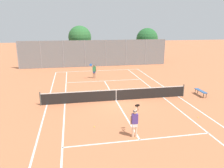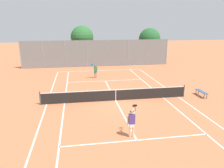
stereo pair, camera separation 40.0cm
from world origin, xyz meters
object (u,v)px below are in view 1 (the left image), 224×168
(loose_tennis_ball_3, at_px, (156,95))
(courtside_bench, at_px, (201,91))
(loose_tennis_ball_1, at_px, (94,127))
(player_near_side, at_px, (135,121))
(tree_behind_left, at_px, (80,38))
(player_far_left, at_px, (94,70))
(loose_tennis_ball_0, at_px, (198,117))
(tree_behind_right, at_px, (147,39))
(tennis_net, at_px, (116,95))

(loose_tennis_ball_3, height_order, courtside_bench, courtside_bench)
(loose_tennis_ball_1, bearing_deg, loose_tennis_ball_3, 40.18)
(player_near_side, distance_m, tree_behind_left, 23.72)
(player_far_left, relative_size, courtside_bench, 1.18)
(loose_tennis_ball_0, bearing_deg, tree_behind_right, 79.63)
(tennis_net, xyz_separation_m, loose_tennis_ball_1, (-2.28, -4.44, -0.48))
(loose_tennis_ball_3, distance_m, tree_behind_left, 18.23)
(tennis_net, relative_size, player_far_left, 6.76)
(courtside_bench, relative_size, tree_behind_right, 0.28)
(tree_behind_right, bearing_deg, loose_tennis_ball_0, -100.37)
(loose_tennis_ball_0, xyz_separation_m, tree_behind_left, (-6.80, 21.79, 3.96))
(player_near_side, bearing_deg, tennis_net, 88.07)
(loose_tennis_ball_3, bearing_deg, tree_behind_left, 108.84)
(loose_tennis_ball_3, bearing_deg, courtside_bench, -11.08)
(loose_tennis_ball_1, height_order, tree_behind_left, tree_behind_left)
(player_far_left, bearing_deg, loose_tennis_ball_0, -64.92)
(loose_tennis_ball_1, distance_m, courtside_bench, 10.72)
(tennis_net, relative_size, tree_behind_left, 2.07)
(loose_tennis_ball_1, bearing_deg, tree_behind_left, 89.40)
(player_far_left, bearing_deg, loose_tennis_ball_1, -96.19)
(player_far_left, height_order, loose_tennis_ball_3, player_far_left)
(loose_tennis_ball_3, height_order, tree_behind_right, tree_behind_right)
(courtside_bench, height_order, tree_behind_left, tree_behind_left)
(loose_tennis_ball_3, distance_m, tree_behind_right, 18.23)
(loose_tennis_ball_0, xyz_separation_m, courtside_bench, (2.78, 4.20, 0.38))
(loose_tennis_ball_1, xyz_separation_m, tree_behind_left, (0.23, 21.88, 3.96))
(player_near_side, relative_size, loose_tennis_ball_0, 26.88)
(loose_tennis_ball_0, bearing_deg, loose_tennis_ball_3, 101.99)
(loose_tennis_ball_0, bearing_deg, tree_behind_left, 107.33)
(loose_tennis_ball_1, xyz_separation_m, tree_behind_right, (11.07, 22.18, 3.57))
(tennis_net, xyz_separation_m, loose_tennis_ball_0, (4.74, -4.34, -0.48))
(player_near_side, bearing_deg, player_far_left, 93.11)
(player_far_left, relative_size, loose_tennis_ball_1, 26.88)
(player_near_side, xyz_separation_m, loose_tennis_ball_0, (4.94, 1.66, -0.89))
(loose_tennis_ball_3, bearing_deg, tennis_net, -170.63)
(loose_tennis_ball_0, relative_size, tree_behind_left, 0.01)
(courtside_bench, bearing_deg, loose_tennis_ball_1, -156.35)
(courtside_bench, bearing_deg, loose_tennis_ball_0, -123.56)
(player_far_left, distance_m, loose_tennis_ball_0, 13.47)
(loose_tennis_ball_0, xyz_separation_m, tree_behind_right, (4.04, 22.08, 3.57))
(player_near_side, distance_m, tree_behind_right, 25.53)
(player_far_left, relative_size, loose_tennis_ball_0, 26.88)
(loose_tennis_ball_1, relative_size, courtside_bench, 0.04)
(loose_tennis_ball_0, height_order, tree_behind_right, tree_behind_right)
(tennis_net, distance_m, tree_behind_right, 20.04)
(loose_tennis_ball_3, bearing_deg, player_near_side, -120.50)
(player_far_left, xyz_separation_m, loose_tennis_ball_1, (-1.33, -12.27, -0.89))
(loose_tennis_ball_3, distance_m, courtside_bench, 3.93)
(player_far_left, distance_m, loose_tennis_ball_1, 12.37)
(player_near_side, distance_m, loose_tennis_ball_3, 7.72)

